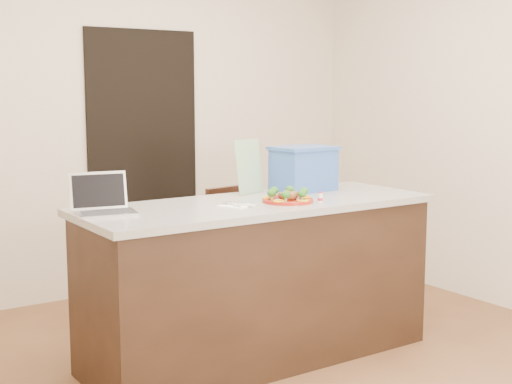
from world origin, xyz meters
TOP-DOWN VIEW (x-y plane):
  - ground at (0.00, 0.00)m, footprint 4.00×4.00m
  - room_shell at (0.00, 0.00)m, footprint 4.00×4.00m
  - doorway at (0.10, 1.98)m, footprint 0.90×0.02m
  - island at (0.00, 0.25)m, footprint 2.06×0.76m
  - plate at (0.13, 0.14)m, footprint 0.29×0.29m
  - meatballs at (0.13, 0.13)m, footprint 0.12×0.11m
  - broccoli at (0.13, 0.14)m, footprint 0.24×0.24m
  - pepper_rings at (0.13, 0.14)m, footprint 0.28×0.28m
  - napkin at (-0.20, 0.17)m, footprint 0.21×0.21m
  - fork at (-0.22, 0.18)m, footprint 0.04×0.16m
  - knife at (-0.17, 0.16)m, footprint 0.08×0.21m
  - yogurt_bottle at (0.26, 0.02)m, footprint 0.03×0.03m
  - laptop at (-0.88, 0.37)m, footprint 0.33×0.28m
  - leaflet at (0.13, 0.54)m, footprint 0.23×0.12m
  - blue_box at (0.48, 0.46)m, footprint 0.40×0.30m
  - chair at (0.27, 0.89)m, footprint 0.46×0.46m

SIDE VIEW (x-z plane):
  - ground at x=0.00m, z-range 0.00..0.00m
  - island at x=0.00m, z-range 0.00..0.92m
  - chair at x=0.27m, z-range 0.06..0.96m
  - napkin at x=-0.20m, z-range 0.92..0.93m
  - fork at x=-0.22m, z-range 0.93..0.93m
  - knife at x=-0.17m, z-range 0.93..0.93m
  - plate at x=0.13m, z-range 0.92..0.94m
  - pepper_rings at x=0.13m, z-range 0.94..0.95m
  - yogurt_bottle at x=0.26m, z-range 0.91..0.98m
  - meatballs at x=0.13m, z-range 0.94..0.98m
  - laptop at x=-0.88m, z-range 0.87..1.08m
  - broccoli at x=0.13m, z-range 0.96..1.00m
  - doorway at x=0.10m, z-range 0.00..2.00m
  - blue_box at x=0.48m, z-range 0.92..1.20m
  - leaflet at x=0.13m, z-range 0.92..1.25m
  - room_shell at x=0.00m, z-range -0.38..3.62m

